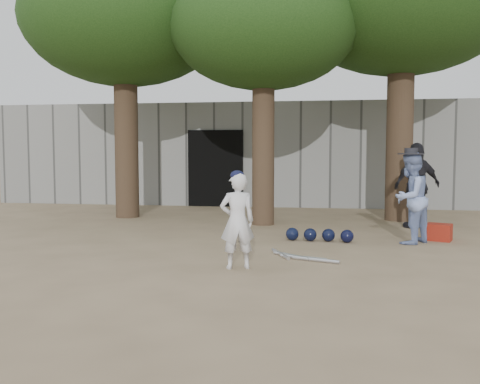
% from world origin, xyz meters
% --- Properties ---
extents(ground, '(70.00, 70.00, 0.00)m').
position_xyz_m(ground, '(0.00, 0.00, 0.00)').
color(ground, '#937C5E').
rests_on(ground, ground).
extents(boy_player, '(0.55, 0.45, 1.30)m').
position_xyz_m(boy_player, '(0.76, -0.22, 0.65)').
color(boy_player, silver).
rests_on(boy_player, ground).
extents(spectator_blue, '(0.95, 0.97, 1.58)m').
position_xyz_m(spectator_blue, '(3.37, 2.19, 0.79)').
color(spectator_blue, '#879CD1').
rests_on(spectator_blue, ground).
extents(spectator_dark, '(1.12, 0.83, 1.77)m').
position_xyz_m(spectator_dark, '(3.81, 4.16, 0.89)').
color(spectator_dark, black).
rests_on(spectator_dark, ground).
extents(red_bag, '(0.51, 0.45, 0.30)m').
position_xyz_m(red_bag, '(3.95, 2.60, 0.15)').
color(red_bag, '#9E2A15').
rests_on(red_bag, ground).
extents(back_building, '(16.00, 5.24, 3.00)m').
position_xyz_m(back_building, '(-0.00, 10.33, 1.50)').
color(back_building, gray).
rests_on(back_building, ground).
extents(helmet_row, '(1.19, 0.33, 0.23)m').
position_xyz_m(helmet_row, '(1.84, 2.16, 0.12)').
color(helmet_row, black).
rests_on(helmet_row, ground).
extents(bat_pile, '(1.06, 0.85, 0.06)m').
position_xyz_m(bat_pile, '(1.53, 0.57, 0.03)').
color(bat_pile, silver).
rests_on(bat_pile, ground).
extents(tree_row, '(11.40, 5.80, 6.69)m').
position_xyz_m(tree_row, '(0.74, 5.02, 4.69)').
color(tree_row, brown).
rests_on(tree_row, ground).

